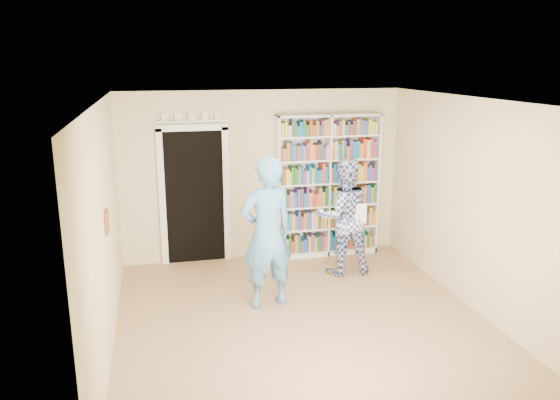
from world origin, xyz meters
name	(u,v)px	position (x,y,z in m)	size (l,w,h in m)	color
floor	(304,323)	(0.00, 0.00, 0.00)	(5.00, 5.00, 0.00)	#A87951
ceiling	(306,101)	(0.00, 0.00, 2.70)	(5.00, 5.00, 0.00)	white
wall_back	(263,175)	(0.00, 2.50, 1.35)	(4.50, 4.50, 0.00)	beige
wall_left	(104,231)	(-2.25, 0.00, 1.35)	(5.00, 5.00, 0.00)	beige
wall_right	(477,207)	(2.25, 0.00, 1.35)	(5.00, 5.00, 0.00)	beige
bookshelf	(327,185)	(1.03, 2.34, 1.17)	(1.68, 0.32, 2.32)	white
doorway	(194,190)	(-1.10, 2.48, 1.18)	(1.10, 0.08, 2.43)	black
wall_art	(107,222)	(-2.23, 0.20, 1.40)	(0.03, 0.25, 0.25)	maroon
man_blue	(267,233)	(-0.33, 0.63, 0.99)	(0.73, 0.48, 1.99)	#5990C6
man_plaid	(343,217)	(1.02, 1.49, 0.88)	(0.86, 0.67, 1.77)	navy
paper_sheet	(359,213)	(1.17, 1.24, 0.99)	(0.21, 0.01, 0.29)	white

